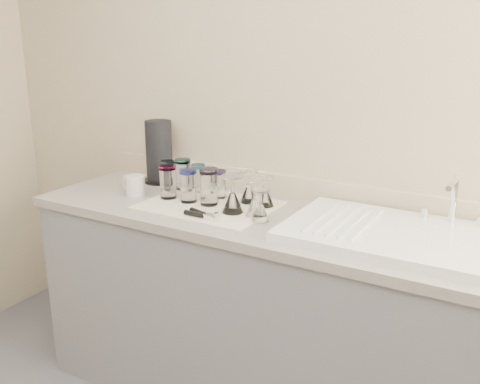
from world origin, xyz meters
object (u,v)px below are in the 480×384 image
Objects in this scene: paper_towel_roll at (159,152)px; goblet_back_right at (266,196)px; goblet_extra at (260,210)px; tumbler_blue at (188,185)px; sink_unit at (401,235)px; tumbler_teal at (183,174)px; tumbler_magenta at (168,181)px; goblet_front_right at (255,205)px; white_mug at (135,185)px; can_opener at (203,215)px; tumbler_lavender at (209,186)px; goblet_back_left at (249,192)px; goblet_front_left at (233,200)px; tumbler_extra at (168,174)px; tumbler_cyan at (199,178)px; tumbler_purple at (219,184)px.

goblet_back_right is at bearing -9.01° from paper_towel_roll.
tumbler_blue is at bearing 171.76° from goblet_extra.
tumbler_teal is (-1.05, 0.12, 0.06)m from sink_unit.
tumbler_magenta is 1.15× the size of goblet_front_right.
tumbler_teal reaches higher than white_mug.
can_opener is at bearing -39.76° from tumbler_blue.
goblet_front_right is at bearing -6.87° from tumbler_lavender.
goblet_front_left reaches higher than goblet_back_left.
tumbler_blue is at bearing -159.94° from goblet_back_right.
paper_towel_roll is (-0.43, 0.21, 0.06)m from tumbler_lavender.
tumbler_blue is (-0.91, -0.03, 0.06)m from sink_unit.
tumbler_teal is 0.92× the size of goblet_front_left.
tumbler_blue is 0.40m from paper_towel_roll.
tumbler_lavender is (0.24, -0.14, 0.01)m from tumbler_teal.
tumbler_extra is at bearing 174.68° from sink_unit.
tumbler_extra is (-1.12, 0.10, 0.06)m from sink_unit.
goblet_front_right is at bearing -53.38° from goblet_back_left.
tumbler_magenta reaches higher than tumbler_teal.
goblet_back_right is at bearing -4.15° from tumbler_teal.
sink_unit is at bearing 1.04° from tumbler_lavender.
tumbler_blue is at bearing -32.16° from tumbler_extra.
tumbler_cyan is 1.02× the size of white_mug.
goblet_back_right is 1.01× the size of goblet_extra.
sink_unit is 0.97m from tumbler_cyan.
goblet_front_left is at bearing -175.45° from sink_unit.
goblet_back_right is 0.67m from paper_towel_roll.
white_mug is (-0.46, 0.12, 0.03)m from can_opener.
tumbler_purple is at bearing 19.83° from white_mug.
paper_towel_roll is (-0.19, 0.07, 0.07)m from tumbler_teal.
tumbler_lavender is 1.21× the size of tumbler_extra.
tumbler_blue reaches higher than goblet_extra.
white_mug is (-0.61, -0.13, -0.01)m from goblet_back_right.
sink_unit is 0.76m from can_opener.
tumbler_magenta is (0.03, -0.15, 0.00)m from tumbler_teal.
goblet_front_left is 0.51× the size of paper_towel_roll.
tumbler_lavender is at bearing -139.04° from goblet_back_left.
tumbler_lavender reaches higher than white_mug.
goblet_back_right is at bearing 12.27° from white_mug.
tumbler_teal is at bearing 14.02° from tumbler_extra.
goblet_back_left is 0.15m from goblet_front_left.
tumbler_cyan is 0.37m from goblet_back_right.
goblet_back_right reaches higher than can_opener.
goblet_front_left is (0.45, -0.16, -0.01)m from tumbler_extra.
goblet_front_right is 1.04× the size of white_mug.
sink_unit is 1.21m from white_mug.
tumbler_teal reaches higher than goblet_front_right.
tumbler_magenta is at bearing -112.26° from tumbler_cyan.
tumbler_purple is 0.43m from paper_towel_roll.
tumbler_purple is (0.22, -0.03, -0.01)m from tumbler_teal.
tumbler_blue is 0.25m from tumbler_extra.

